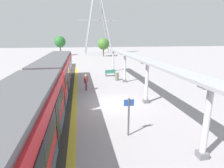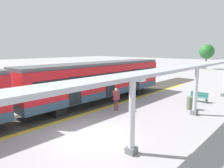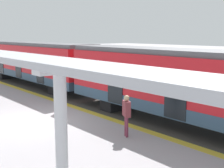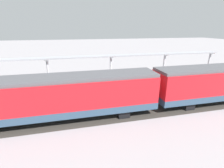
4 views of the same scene
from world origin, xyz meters
name	(u,v)px [view 3 (image 3 of 4)]	position (x,y,z in m)	size (l,w,h in m)	color
ground_plane	(34,122)	(0.00, 0.00, 0.00)	(176.00, 176.00, 0.00)	#9B969B
tactile_edge_strip	(87,111)	(-3.08, 0.00, 0.00)	(0.41, 37.95, 0.01)	gold
trackbed	(112,106)	(-4.89, 0.00, 0.00)	(3.20, 49.95, 0.01)	#38332D
train_near_carriage	(33,62)	(-4.89, -9.98, 1.84)	(2.65, 14.91, 3.48)	red
train_far_carriage	(194,88)	(-4.89, 5.50, 1.84)	(2.65, 14.91, 3.48)	red
canopy_pillar_fourth	(62,144)	(2.84, 7.32, 1.74)	(1.10, 0.44, 3.44)	slate
passenger_waiting_near_edge	(126,111)	(-1.95, 4.35, 1.08)	(0.43, 0.54, 1.72)	brown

